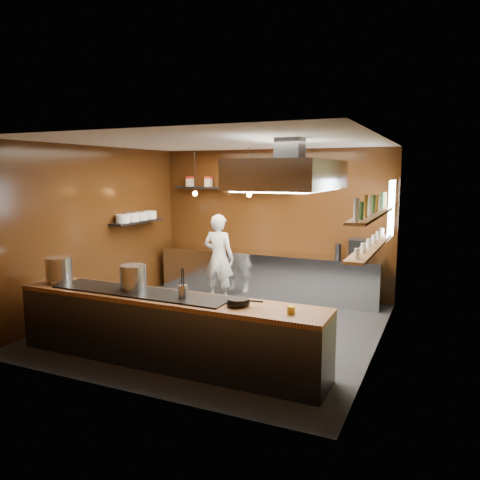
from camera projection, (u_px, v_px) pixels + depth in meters
The scene contains 26 objects.
floor at pixel (220, 327), 7.73m from camera, with size 5.00×5.00×0.00m, color black.
back_wall at pixel (273, 222), 9.77m from camera, with size 5.00×5.00×0.00m, color #311B08.
left_wall at pixel (97, 229), 8.52m from camera, with size 5.00×5.00×0.00m, color #311B08.
right_wall at pixel (380, 247), 6.50m from camera, with size 5.00×5.00×0.00m, color #454527.
ceiling at pixel (219, 142), 7.30m from camera, with size 5.00×5.00×0.00m, color silver.
window_pane at pixel (391, 209), 8.00m from camera, with size 1.00×1.00×0.00m, color white.
prep_counter at pixel (267, 274), 9.62m from camera, with size 4.60×0.65×0.90m, color silver.
pass_counter at pixel (165, 329), 6.22m from camera, with size 4.40×0.72×0.94m.
tin_shelf at pixel (231, 188), 9.91m from camera, with size 2.60×0.26×0.04m, color black.
plate_shelf at pixel (137, 222), 9.35m from camera, with size 0.30×1.40×0.04m, color black.
bottle_shelf_upper at pixel (372, 215), 6.78m from camera, with size 0.26×2.80×0.04m, color brown.
bottle_shelf_lower at pixel (371, 247), 6.84m from camera, with size 0.26×2.80×0.04m, color brown.
extractor_hood at pixel (290, 174), 6.48m from camera, with size 1.20×2.00×0.72m.
pendant_left at pixel (195, 191), 9.52m from camera, with size 0.10×0.10×0.95m.
pendant_right at pixel (249, 192), 9.03m from camera, with size 0.10×0.10×0.95m.
storage_tins at pixel (237, 182), 9.83m from camera, with size 2.43×0.13×0.22m.
plate_stacks at pixel (137, 217), 9.34m from camera, with size 0.26×1.16×0.16m.
bottles at pixel (373, 205), 6.76m from camera, with size 0.06×2.66×0.24m.
wine_glasses at pixel (371, 241), 6.83m from camera, with size 0.07×2.37×0.13m.
stockpot_large at pixel (59, 269), 6.85m from camera, with size 0.37×0.37×0.36m, color silver.
stockpot_small at pixel (133, 277), 6.40m from camera, with size 0.36×0.36×0.34m, color #B4B6BB.
utensil_crock at pixel (183, 291), 6.00m from camera, with size 0.13×0.13×0.16m, color silver.
frying_pan at pixel (238, 301), 5.69m from camera, with size 0.45×0.29×0.07m.
butter_jar at pixel (291, 310), 5.39m from camera, with size 0.09×0.09×0.08m, color yellow.
espresso_machine at pixel (359, 249), 8.82m from camera, with size 0.38×0.36×0.38m, color black.
chef at pixel (219, 258), 9.15m from camera, with size 0.63×0.41×1.73m, color white.
Camera 1 is at (3.35, -6.65, 2.54)m, focal length 35.00 mm.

